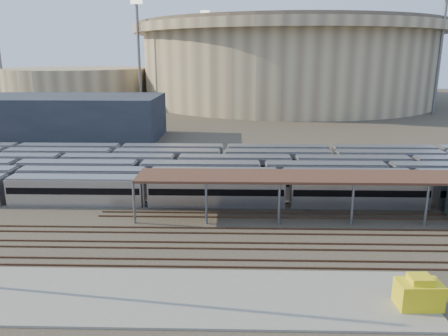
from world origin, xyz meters
name	(u,v)px	position (x,y,z in m)	size (l,w,h in m)	color
ground	(201,228)	(0.00, 0.00, 0.00)	(420.00, 420.00, 0.00)	#383026
apron	(127,295)	(-5.00, -15.00, 0.10)	(50.00, 9.00, 0.20)	gray
subway_trains	(199,171)	(-1.64, 18.50, 1.80)	(128.57, 23.90, 3.60)	silver
inspection_shed	(384,178)	(22.00, 4.00, 4.98)	(60.30, 6.00, 5.30)	slate
empty_tracks	(197,245)	(0.00, -5.00, 0.09)	(170.00, 9.62, 0.18)	#4C3323
stadium	(286,61)	(25.00, 140.00, 16.47)	(124.00, 124.00, 32.50)	tan
secondary_arena	(77,86)	(-60.00, 130.00, 7.00)	(56.00, 56.00, 14.00)	tan
service_building	(71,117)	(-35.00, 55.00, 5.00)	(42.00, 20.00, 10.00)	#1E232D
floodlight_0	(139,51)	(-30.00, 110.00, 20.65)	(4.00, 1.00, 38.40)	slate
floodlight_2	(440,50)	(70.00, 100.00, 20.65)	(4.00, 1.00, 38.40)	slate
floodlight_3	(205,51)	(-10.00, 160.00, 20.65)	(4.00, 1.00, 38.40)	slate
yellow_equipment	(419,294)	(18.50, -16.13, 1.26)	(3.38, 2.11, 2.11)	yellow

